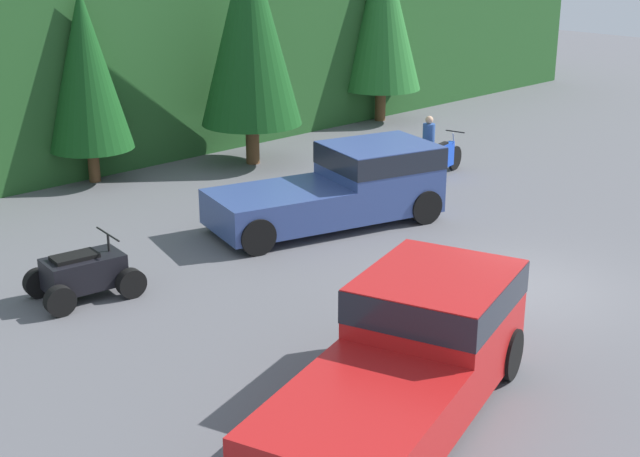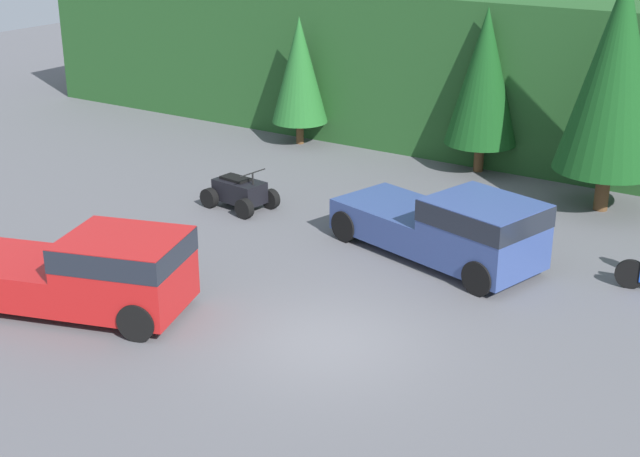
% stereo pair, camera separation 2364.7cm
% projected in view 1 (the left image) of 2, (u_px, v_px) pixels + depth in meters
% --- Properties ---
extents(ground_plane, '(80.00, 80.00, 0.00)m').
position_uv_depth(ground_plane, '(520.00, 286.00, 17.86)').
color(ground_plane, '#5B5B60').
extents(hillside_backdrop, '(44.00, 6.00, 5.40)m').
position_uv_depth(hillside_backdrop, '(94.00, 64.00, 27.87)').
color(hillside_backdrop, '#235123').
rests_on(hillside_backdrop, ground_plane).
extents(tree_mid_left, '(2.35, 2.35, 5.35)m').
position_uv_depth(tree_mid_left, '(86.00, 70.00, 24.08)').
color(tree_mid_left, brown).
rests_on(tree_mid_left, ground_plane).
extents(tree_mid_right, '(3.00, 3.00, 6.82)m').
position_uv_depth(tree_mid_right, '(250.00, 29.00, 25.70)').
color(tree_mid_right, brown).
rests_on(tree_mid_right, ground_plane).
extents(tree_right, '(2.87, 2.87, 6.53)m').
position_uv_depth(tree_right, '(382.00, 14.00, 31.59)').
color(tree_right, brown).
rests_on(tree_right, ground_plane).
extents(pickup_truck_red, '(5.96, 3.74, 1.84)m').
position_uv_depth(pickup_truck_red, '(413.00, 350.00, 13.08)').
color(pickup_truck_red, red).
rests_on(pickup_truck_red, ground_plane).
extents(pickup_truck_second, '(5.92, 3.54, 1.84)m').
position_uv_depth(pickup_truck_second, '(347.00, 184.00, 21.38)').
color(pickup_truck_second, '#334784').
rests_on(pickup_truck_second, ground_plane).
extents(dirt_bike, '(2.34, 0.73, 1.18)m').
position_uv_depth(dirt_bike, '(442.00, 159.00, 25.48)').
color(dirt_bike, black).
rests_on(dirt_bike, ground_plane).
extents(quad_atv, '(2.16, 1.54, 1.20)m').
position_uv_depth(quad_atv, '(84.00, 274.00, 17.21)').
color(quad_atv, black).
rests_on(quad_atv, ground_plane).
extents(rider_person, '(0.39, 0.39, 1.70)m').
position_uv_depth(rider_person, '(428.00, 143.00, 25.59)').
color(rider_person, navy).
rests_on(rider_person, ground_plane).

